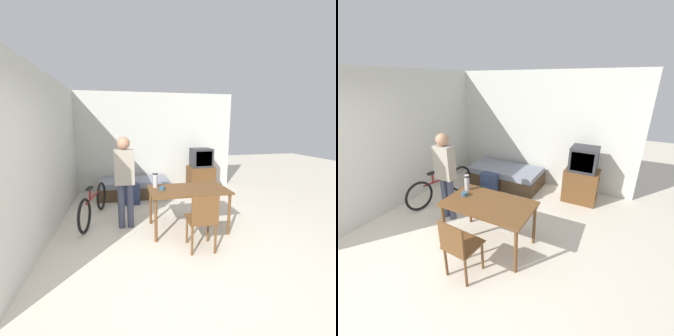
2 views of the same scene
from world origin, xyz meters
TOP-DOWN VIEW (x-y plane):
  - ground_plane at (0.00, 0.00)m, footprint 20.00×20.00m
  - wall_back at (0.00, 3.84)m, footprint 4.86×0.06m
  - wall_left at (-1.96, 1.91)m, footprint 0.06×4.81m
  - daybed at (-0.46, 3.29)m, footprint 1.80×0.90m
  - tv at (1.38, 3.30)m, footprint 0.69×0.53m
  - dining_table at (0.38, 1.17)m, footprint 1.37×0.80m
  - wooden_chair at (0.38, 0.42)m, footprint 0.45×0.45m
  - bicycle at (-1.31, 1.92)m, footprint 0.35×1.68m
  - person_standing at (-0.70, 1.45)m, footprint 0.34×0.22m
  - thermos_flask at (-0.17, 1.37)m, footprint 0.09×0.09m
  - mate_bowl at (-0.09, 1.19)m, footprint 0.11×0.11m
  - backpack at (-0.55, 2.65)m, footprint 0.37×0.23m

SIDE VIEW (x-z plane):
  - ground_plane at x=0.00m, z-range 0.00..0.00m
  - daybed at x=-0.46m, z-range 0.00..0.44m
  - backpack at x=-0.55m, z-range 0.00..0.49m
  - bicycle at x=-1.31m, z-range -0.04..0.68m
  - wooden_chair at x=0.38m, z-range 0.07..0.95m
  - tv at x=1.38m, z-range -0.04..1.16m
  - dining_table at x=0.38m, z-range 0.29..1.04m
  - mate_bowl at x=-0.09m, z-range 0.75..0.81m
  - thermos_flask at x=-0.17m, z-range 0.76..1.03m
  - person_standing at x=-0.70m, z-range 0.14..1.79m
  - wall_back at x=0.00m, z-range 0.00..2.70m
  - wall_left at x=-1.96m, z-range 0.00..2.70m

